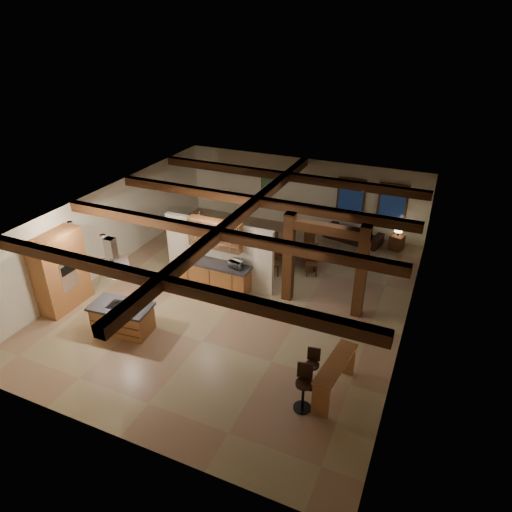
% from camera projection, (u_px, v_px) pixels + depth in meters
% --- Properties ---
extents(ground, '(12.00, 12.00, 0.00)m').
position_uv_depth(ground, '(241.00, 296.00, 14.54)').
color(ground, tan).
rests_on(ground, ground).
extents(room_walls, '(12.00, 12.00, 12.00)m').
position_uv_depth(room_walls, '(240.00, 246.00, 13.70)').
color(room_walls, silver).
rests_on(room_walls, ground).
extents(ceiling_beams, '(10.00, 12.00, 0.28)m').
position_uv_depth(ceiling_beams, '(239.00, 216.00, 13.24)').
color(ceiling_beams, '#3B210E').
rests_on(ceiling_beams, room_walls).
extents(timber_posts, '(2.50, 0.30, 2.90)m').
position_uv_depth(timber_posts, '(325.00, 255.00, 13.23)').
color(timber_posts, '#3B210E').
rests_on(timber_posts, ground).
extents(partition_wall, '(3.80, 0.18, 2.20)m').
position_uv_depth(partition_wall, '(219.00, 253.00, 14.78)').
color(partition_wall, silver).
rests_on(partition_wall, ground).
extents(pantry_cabinet, '(0.67, 1.60, 2.40)m').
position_uv_depth(pantry_cabinet, '(61.00, 271.00, 13.53)').
color(pantry_cabinet, '#996231').
rests_on(pantry_cabinet, ground).
extents(back_counter, '(2.50, 0.66, 0.94)m').
position_uv_depth(back_counter, '(214.00, 275.00, 14.76)').
color(back_counter, '#996231').
rests_on(back_counter, ground).
extents(upper_display_cabinet, '(1.80, 0.36, 0.95)m').
position_uv_depth(upper_display_cabinet, '(215.00, 234.00, 14.27)').
color(upper_display_cabinet, '#996231').
rests_on(upper_display_cabinet, partition_wall).
extents(range_hood, '(1.10, 1.10, 1.40)m').
position_uv_depth(range_hood, '(115.00, 276.00, 12.14)').
color(range_hood, silver).
rests_on(range_hood, room_walls).
extents(back_windows, '(2.70, 0.07, 1.70)m').
position_uv_depth(back_windows, '(371.00, 202.00, 17.63)').
color(back_windows, '#3B210E').
rests_on(back_windows, room_walls).
extents(framed_art, '(0.65, 0.05, 0.85)m').
position_uv_depth(framed_art, '(268.00, 183.00, 19.06)').
color(framed_art, '#3B210E').
rests_on(framed_art, room_walls).
extents(recessed_cans, '(3.16, 2.46, 0.03)m').
position_uv_depth(recessed_cans, '(126.00, 223.00, 12.52)').
color(recessed_cans, silver).
rests_on(recessed_cans, room_walls).
extents(kitchen_island, '(1.79, 1.07, 0.85)m').
position_uv_depth(kitchen_island, '(122.00, 318.00, 12.78)').
color(kitchen_island, '#996231').
rests_on(kitchen_island, ground).
extents(dining_table, '(2.01, 1.45, 0.64)m').
position_uv_depth(dining_table, '(291.00, 257.00, 16.17)').
color(dining_table, '#401A10').
rests_on(dining_table, ground).
extents(sofa, '(2.36, 1.31, 0.65)m').
position_uv_depth(sofa, '(354.00, 233.00, 17.93)').
color(sofa, black).
rests_on(sofa, ground).
extents(microwave, '(0.50, 0.40, 0.25)m').
position_uv_depth(microwave, '(236.00, 264.00, 14.19)').
color(microwave, '#AEAEB3').
rests_on(microwave, back_counter).
extents(bar_counter, '(0.66, 1.81, 0.93)m').
position_uv_depth(bar_counter, '(335.00, 373.00, 10.55)').
color(bar_counter, '#996231').
rests_on(bar_counter, ground).
extents(side_table, '(0.58, 0.58, 0.58)m').
position_uv_depth(side_table, '(397.00, 242.00, 17.29)').
color(side_table, '#3B210E').
rests_on(side_table, ground).
extents(table_lamp, '(0.31, 0.31, 0.36)m').
position_uv_depth(table_lamp, '(399.00, 229.00, 17.03)').
color(table_lamp, black).
rests_on(table_lamp, side_table).
extents(bar_stool_a, '(0.42, 0.44, 1.18)m').
position_uv_depth(bar_stool_a, '(304.00, 387.00, 10.17)').
color(bar_stool_a, black).
rests_on(bar_stool_a, ground).
extents(bar_stool_b, '(0.36, 0.38, 1.04)m').
position_uv_depth(bar_stool_b, '(312.00, 368.00, 10.82)').
color(bar_stool_b, black).
rests_on(bar_stool_b, ground).
extents(dining_chairs, '(2.21, 2.21, 1.11)m').
position_uv_depth(dining_chairs, '(292.00, 251.00, 16.05)').
color(dining_chairs, '#3B210E').
rests_on(dining_chairs, ground).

